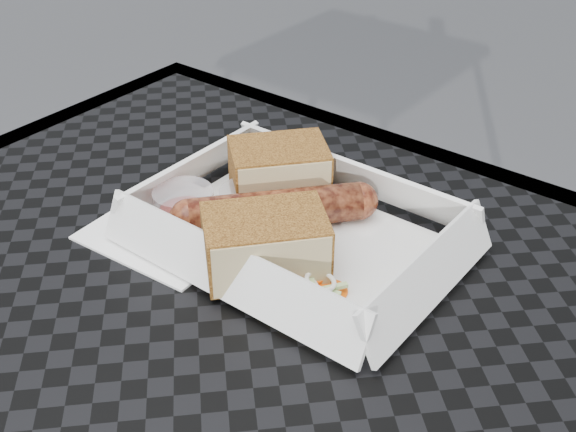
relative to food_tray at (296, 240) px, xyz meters
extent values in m
cube|color=black|center=(0.05, -0.19, -0.01)|extent=(0.80, 0.80, 0.01)
cube|color=black|center=(0.05, 0.20, -0.02)|extent=(0.80, 0.03, 0.03)
cylinder|color=black|center=(-0.30, 0.16, -0.38)|extent=(0.03, 0.03, 0.73)
cube|color=white|center=(0.00, 0.00, 0.00)|extent=(0.22, 0.15, 0.00)
cylinder|color=brown|center=(-0.02, 0.00, 0.02)|extent=(0.12, 0.13, 0.03)
sphere|color=brown|center=(0.02, 0.06, 0.02)|extent=(0.03, 0.03, 0.03)
sphere|color=brown|center=(-0.07, -0.05, 0.02)|extent=(0.03, 0.03, 0.03)
cube|color=brown|center=(-0.05, 0.04, 0.03)|extent=(0.10, 0.10, 0.05)
cube|color=brown|center=(0.01, -0.04, 0.02)|extent=(0.10, 0.11, 0.05)
cylinder|color=#EB560A|center=(0.05, -0.05, 0.00)|extent=(0.02, 0.02, 0.00)
torus|color=white|center=(0.06, -0.05, 0.00)|extent=(0.02, 0.02, 0.00)
cube|color=#B2D17F|center=(0.06, -0.04, 0.00)|extent=(0.02, 0.02, 0.00)
cube|color=white|center=(-0.09, -0.05, 0.00)|extent=(0.13, 0.13, 0.00)
cylinder|color=#99140B|center=(-0.09, -0.03, 0.01)|extent=(0.05, 0.05, 0.03)
cylinder|color=silver|center=(-0.05, 0.00, 0.01)|extent=(0.05, 0.05, 0.03)
camera|label=1|loc=(0.28, -0.37, 0.33)|focal=45.00mm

